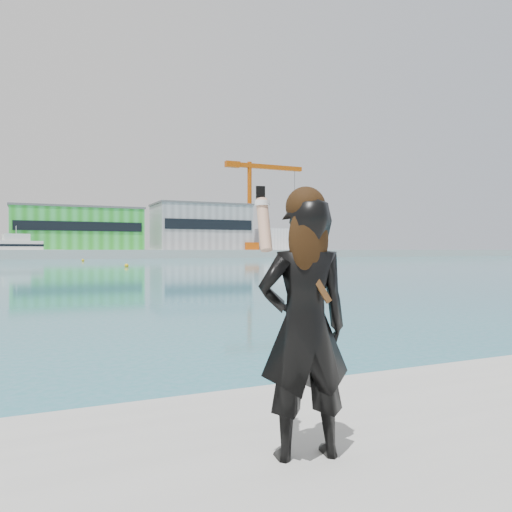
{
  "coord_description": "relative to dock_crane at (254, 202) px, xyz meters",
  "views": [
    {
      "loc": [
        -2.13,
        -3.08,
        2.03
      ],
      "look_at": [
        -0.67,
        0.19,
        1.99
      ],
      "focal_mm": 35.0,
      "sensor_mm": 36.0,
      "label": 1
    }
  ],
  "objects": [
    {
      "name": "ancillary_shed",
      "position": [
        8.8,
        4.0,
        -10.07
      ],
      "size": [
        12.0,
        10.0,
        6.0
      ],
      "primitive_type": "cube",
      "color": "silver",
      "rests_on": "far_quay"
    },
    {
      "name": "far_quay",
      "position": [
        -53.2,
        8.0,
        -14.07
      ],
      "size": [
        320.0,
        40.0,
        2.0
      ],
      "primitive_type": "cube",
      "color": "#9E9E99",
      "rests_on": "ground"
    },
    {
      "name": "motor_yacht",
      "position": [
        -57.36,
        -6.14,
        -13.06
      ],
      "size": [
        15.87,
        7.38,
        7.15
      ],
      "rotation": [
        0.0,
        0.0,
        0.21
      ],
      "color": "silver",
      "rests_on": "ground"
    },
    {
      "name": "dock_crane",
      "position": [
        0.0,
        0.0,
        0.0
      ],
      "size": [
        23.0,
        4.0,
        24.0
      ],
      "color": "#D0520C",
      "rests_on": "far_quay"
    },
    {
      "name": "warehouse_green",
      "position": [
        -45.2,
        5.98,
        -7.81
      ],
      "size": [
        30.6,
        16.36,
        10.5
      ],
      "color": "green",
      "rests_on": "far_quay"
    },
    {
      "name": "woman",
      "position": [
        -53.87,
        -122.51,
        -13.44
      ],
      "size": [
        0.61,
        0.46,
        1.62
      ],
      "rotation": [
        0.0,
        0.0,
        2.98
      ],
      "color": "black",
      "rests_on": "near_quay"
    },
    {
      "name": "buoy_extra",
      "position": [
        -47.36,
        -33.38,
        -15.07
      ],
      "size": [
        0.5,
        0.5,
        0.5
      ],
      "primitive_type": "sphere",
      "color": "gold",
      "rests_on": "ground"
    },
    {
      "name": "flagpole_right",
      "position": [
        -31.11,
        -1.0,
        -8.53
      ],
      "size": [
        1.28,
        0.16,
        8.0
      ],
      "color": "silver",
      "rests_on": "far_quay"
    },
    {
      "name": "warehouse_grey_right",
      "position": [
        -13.2,
        5.98,
        -6.8
      ],
      "size": [
        25.5,
        15.35,
        12.5
      ],
      "color": "gray",
      "rests_on": "far_quay"
    },
    {
      "name": "buoy_near",
      "position": [
        -45.35,
        -65.78,
        -15.07
      ],
      "size": [
        0.5,
        0.5,
        0.5
      ],
      "primitive_type": "sphere",
      "color": "gold",
      "rests_on": "ground"
    }
  ]
}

